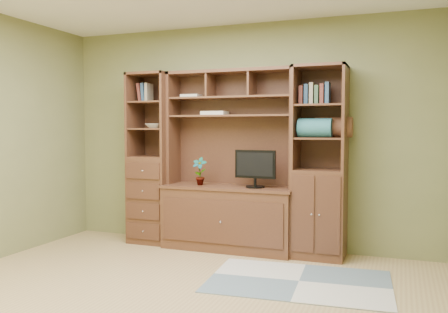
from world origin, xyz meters
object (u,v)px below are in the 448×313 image
at_px(center_hutch, 228,160).
at_px(monitor, 255,162).
at_px(right_tower, 320,162).
at_px(left_tower, 152,158).

relative_size(center_hutch, monitor, 3.57).
xyz_separation_m(center_hutch, right_tower, (1.02, 0.04, 0.00)).
bearing_deg(monitor, left_tower, 179.92).
distance_m(center_hutch, monitor, 0.33).
distance_m(left_tower, right_tower, 2.02).
bearing_deg(center_hutch, left_tower, 177.71).
height_order(left_tower, monitor, left_tower).
xyz_separation_m(left_tower, monitor, (1.33, -0.07, -0.01)).
height_order(right_tower, monitor, right_tower).
bearing_deg(center_hutch, right_tower, 2.23).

